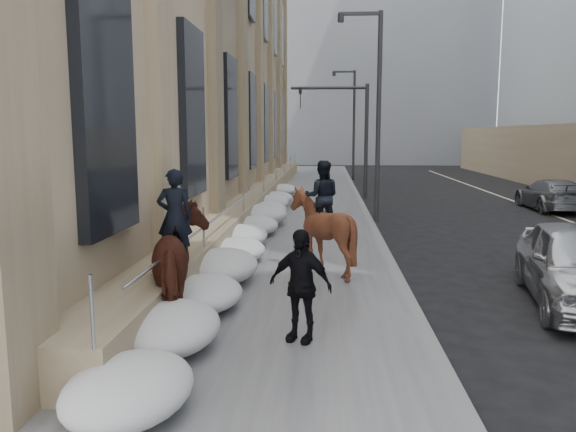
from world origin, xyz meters
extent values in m
plane|color=black|center=(0.00, 0.00, 0.00)|extent=(140.00, 140.00, 0.00)
cube|color=#504F52|center=(0.00, 10.00, 0.06)|extent=(5.00, 80.00, 0.12)
cube|color=slate|center=(2.62, 10.00, 0.06)|extent=(0.24, 80.00, 0.12)
cube|color=#8E795D|center=(-5.30, 20.00, 9.00)|extent=(5.00, 44.00, 18.00)
cube|color=#827354|center=(-2.25, 20.00, 0.45)|extent=(1.10, 44.00, 0.90)
cylinder|color=silver|center=(-1.80, 20.00, 1.35)|extent=(0.06, 42.00, 0.06)
cube|color=black|center=(-2.70, 13.00, 4.00)|extent=(0.20, 2.20, 4.50)
cube|color=slate|center=(4.00, 60.00, 14.00)|extent=(30.00, 12.00, 28.00)
cube|color=gray|center=(-6.00, 72.00, 10.00)|extent=(24.00, 12.00, 20.00)
cylinder|color=#2D2D30|center=(2.90, 14.00, 4.00)|extent=(0.18, 0.18, 8.00)
cube|color=#2D2D30|center=(2.10, 14.00, 7.90)|extent=(1.60, 0.15, 0.12)
cylinder|color=#2D2D30|center=(1.40, 14.00, 7.75)|extent=(0.24, 0.24, 0.30)
cylinder|color=#2D2D30|center=(2.90, 34.00, 4.00)|extent=(0.18, 0.18, 8.00)
cube|color=#2D2D30|center=(2.10, 34.00, 7.90)|extent=(1.60, 0.15, 0.12)
cylinder|color=#2D2D30|center=(1.40, 34.00, 7.75)|extent=(0.24, 0.24, 0.30)
cylinder|color=#2D2D30|center=(3.00, 22.00, 3.00)|extent=(0.20, 0.20, 6.00)
cylinder|color=#2D2D30|center=(1.00, 22.00, 5.80)|extent=(4.00, 0.16, 0.16)
imported|color=black|center=(-0.50, 22.00, 5.30)|extent=(0.18, 0.22, 1.10)
ellipsoid|color=silver|center=(-1.45, 0.00, 0.46)|extent=(1.50, 2.10, 0.68)
ellipsoid|color=silver|center=(-1.40, 4.00, 0.48)|extent=(1.60, 2.20, 0.72)
ellipsoid|color=silver|center=(-1.50, 8.00, 0.44)|extent=(1.40, 2.00, 0.64)
ellipsoid|color=silver|center=(-1.35, 12.00, 0.50)|extent=(1.70, 2.30, 0.76)
ellipsoid|color=silver|center=(-1.45, 16.00, 0.45)|extent=(1.50, 2.10, 0.66)
imported|color=#411D13|center=(-1.62, 1.50, 1.14)|extent=(1.72, 2.62, 2.04)
imported|color=black|center=(-1.62, 1.65, 1.94)|extent=(0.72, 0.57, 1.72)
imported|color=#442113|center=(0.82, 4.97, 1.13)|extent=(1.66, 1.86, 2.02)
imported|color=black|center=(0.82, 5.12, 1.93)|extent=(0.85, 0.67, 1.72)
imported|color=black|center=(0.52, 0.51, 1.03)|extent=(1.15, 0.80, 1.82)
imported|color=slate|center=(11.01, 17.69, 0.71)|extent=(2.06, 4.90, 1.41)
camera|label=1|loc=(0.92, -8.14, 3.41)|focal=35.00mm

